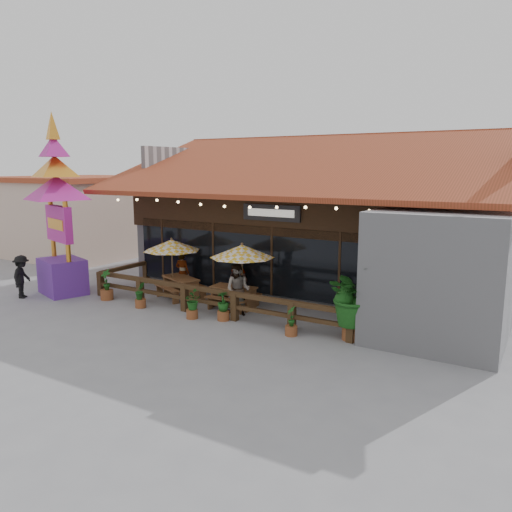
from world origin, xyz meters
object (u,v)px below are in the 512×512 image
Objects in this scene: umbrella_left at (172,245)px; picnic_table_right at (234,293)px; umbrella_right at (242,251)px; pedestrian at (22,277)px; tropical_plant at (354,297)px; thai_sign_tower at (57,193)px; picnic_table_left at (181,284)px.

umbrella_left is 3.05m from picnic_table_right.
umbrella_right is 8.34m from pedestrian.
umbrella_right is 1.64× the size of pedestrian.
tropical_plant is at bearing -7.49° from umbrella_left.
picnic_table_right is at bearing 0.08° from umbrella_left.
umbrella_right is 0.36× the size of thai_sign_tower.
tropical_plant is (4.18, -0.85, -0.77)m from umbrella_right.
tropical_plant is at bearing -8.57° from picnic_table_left.
umbrella_right is at bearing -101.57° from pedestrian.
umbrella_left is 4.69m from thai_sign_tower.
umbrella_right is (3.11, -0.11, 0.07)m from umbrella_left.
thai_sign_tower is 3.36× the size of tropical_plant.
picnic_table_left is 5.80m from pedestrian.
tropical_plant is at bearing -11.80° from picnic_table_right.
pedestrian is at bearing -147.83° from umbrella_left.
picnic_table_right is 4.77m from tropical_plant.
pedestrian is at bearing -170.66° from tropical_plant.
umbrella_right reaches higher than tropical_plant.
umbrella_right is at bearing 168.58° from tropical_plant.
umbrella_right is 4.34m from tropical_plant.
thai_sign_tower is at bearing -167.04° from umbrella_right.
pedestrian is at bearing -160.11° from umbrella_right.
pedestrian is at bearing -148.60° from picnic_table_left.
picnic_table_right is at bearing -2.20° from picnic_table_left.
pedestrian is (-7.33, -2.93, 0.30)m from picnic_table_right.
tropical_plant is at bearing -112.13° from pedestrian.
umbrella_left is at bearing -162.21° from picnic_table_left.
umbrella_right is at bearing -2.11° from umbrella_left.
thai_sign_tower reaches higher than umbrella_left.
picnic_table_left is at bearing 175.74° from umbrella_right.
picnic_table_left is 2.39m from picnic_table_right.
pedestrian is at bearing -121.23° from thai_sign_tower.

